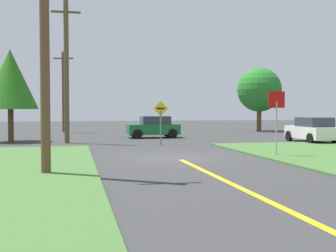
{
  "coord_description": "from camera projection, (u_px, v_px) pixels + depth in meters",
  "views": [
    {
      "loc": [
        -4.33,
        -17.98,
        2.12
      ],
      "look_at": [
        0.43,
        3.43,
        1.25
      ],
      "focal_mm": 44.95,
      "sensor_mm": 36.0,
      "label": 1
    }
  ],
  "objects": [
    {
      "name": "stop_sign",
      "position": [
        276.0,
        111.0,
        18.8
      ],
      "size": [
        0.73,
        0.16,
        2.93
      ],
      "rotation": [
        0.0,
        0.0,
        2.98
      ],
      "color": "#9EA0A8",
      "rests_on": "ground"
    },
    {
      "name": "car_approaching_junction",
      "position": [
        154.0,
        127.0,
        31.47
      ],
      "size": [
        3.84,
        2.08,
        1.62
      ],
      "rotation": [
        0.0,
        0.0,
        3.15
      ],
      "color": "#196B33",
      "rests_on": "ground"
    },
    {
      "name": "lane_stripe_center",
      "position": [
        249.0,
        192.0,
        10.76
      ],
      "size": [
        0.2,
        14.0,
        0.01
      ],
      "primitive_type": "cube",
      "color": "yellow",
      "rests_on": "ground"
    },
    {
      "name": "utility_pole_far",
      "position": [
        63.0,
        91.0,
        38.95
      ],
      "size": [
        1.8,
        0.37,
        7.44
      ],
      "color": "brown",
      "rests_on": "ground"
    },
    {
      "name": "oak_tree_left",
      "position": [
        10.0,
        79.0,
        27.4
      ],
      "size": [
        3.56,
        3.56,
        6.06
      ],
      "color": "brown",
      "rests_on": "ground"
    },
    {
      "name": "direction_sign",
      "position": [
        161.0,
        118.0,
        24.7
      ],
      "size": [
        0.91,
        0.08,
        2.63
      ],
      "color": "slate",
      "rests_on": "ground"
    },
    {
      "name": "utility_pole_near",
      "position": [
        44.0,
        29.0,
        13.4
      ],
      "size": [
        1.8,
        0.31,
        9.14
      ],
      "color": "brown",
      "rests_on": "ground"
    },
    {
      "name": "ground_plane",
      "position": [
        175.0,
        157.0,
        18.56
      ],
      "size": [
        120.0,
        120.0,
        0.0
      ],
      "primitive_type": "plane",
      "color": "#383838"
    },
    {
      "name": "utility_pole_mid",
      "position": [
        66.0,
        70.0,
        26.27
      ],
      "size": [
        1.8,
        0.31,
        8.9
      ],
      "color": "brown",
      "rests_on": "ground"
    },
    {
      "name": "pine_tree_center",
      "position": [
        259.0,
        90.0,
        41.19
      ],
      "size": [
        4.32,
        4.32,
        6.22
      ],
      "color": "brown",
      "rests_on": "ground"
    },
    {
      "name": "car_on_crossroad",
      "position": [
        312.0,
        130.0,
        26.98
      ],
      "size": [
        1.98,
        4.09,
        1.62
      ],
      "rotation": [
        0.0,
        0.0,
        1.55
      ],
      "color": "white",
      "rests_on": "ground"
    }
  ]
}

